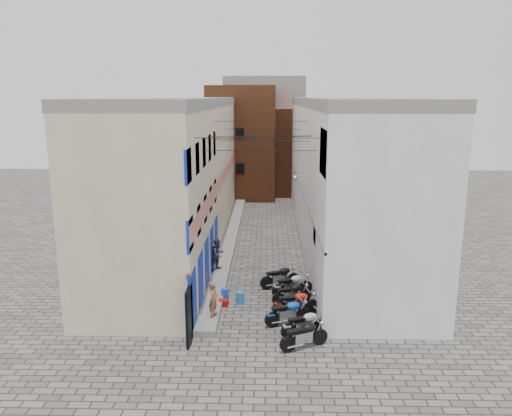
# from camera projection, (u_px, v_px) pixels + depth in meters

# --- Properties ---
(ground) EXTENTS (90.00, 90.00, 0.00)m
(ground) POSITION_uv_depth(u_px,v_px,m) (257.00, 338.00, 19.20)
(ground) COLOR #4E4B49
(ground) RESTS_ON ground
(plinth) EXTENTS (0.90, 26.00, 0.25)m
(plinth) POSITION_uv_depth(u_px,v_px,m) (229.00, 240.00, 31.90)
(plinth) COLOR gray
(plinth) RESTS_ON ground
(building_left) EXTENTS (5.10, 27.00, 9.00)m
(building_left) POSITION_uv_depth(u_px,v_px,m) (181.00, 172.00, 30.96)
(building_left) COLOR #BDAA8F
(building_left) RESTS_ON ground
(building_right) EXTENTS (5.94, 26.00, 9.00)m
(building_right) POSITION_uv_depth(u_px,v_px,m) (342.00, 172.00, 30.76)
(building_right) COLOR silver
(building_right) RESTS_ON ground
(building_far_brick_left) EXTENTS (6.00, 6.00, 10.00)m
(building_far_brick_left) POSITION_uv_depth(u_px,v_px,m) (242.00, 142.00, 45.46)
(building_far_brick_left) COLOR brown
(building_far_brick_left) RESTS_ON ground
(building_far_brick_right) EXTENTS (5.00, 6.00, 8.00)m
(building_far_brick_right) POSITION_uv_depth(u_px,v_px,m) (295.00, 151.00, 47.51)
(building_far_brick_right) COLOR brown
(building_far_brick_right) RESTS_ON ground
(building_far_concrete) EXTENTS (8.00, 5.00, 11.00)m
(building_far_concrete) POSITION_uv_depth(u_px,v_px,m) (264.00, 132.00, 51.15)
(building_far_concrete) COLOR gray
(building_far_concrete) RESTS_ON ground
(far_shopfront) EXTENTS (2.00, 0.30, 2.40)m
(far_shopfront) POSITION_uv_depth(u_px,v_px,m) (263.00, 189.00, 43.51)
(far_shopfront) COLOR black
(far_shopfront) RESTS_ON ground
(overhead_wires) EXTENTS (5.80, 13.02, 1.32)m
(overhead_wires) POSITION_uv_depth(u_px,v_px,m) (260.00, 136.00, 25.09)
(overhead_wires) COLOR black
(overhead_wires) RESTS_ON ground
(motorcycle_a) EXTENTS (2.05, 1.42, 1.14)m
(motorcycle_a) POSITION_uv_depth(u_px,v_px,m) (304.00, 334.00, 18.31)
(motorcycle_a) COLOR black
(motorcycle_a) RESTS_ON ground
(motorcycle_b) EXTENTS (2.07, 1.27, 1.15)m
(motorcycle_b) POSITION_uv_depth(u_px,v_px,m) (305.00, 323.00, 19.22)
(motorcycle_b) COLOR #A6A7AB
(motorcycle_b) RESTS_ON ground
(motorcycle_c) EXTENTS (2.11, 1.31, 1.17)m
(motorcycle_c) POSITION_uv_depth(u_px,v_px,m) (288.00, 311.00, 20.21)
(motorcycle_c) COLOR #0B4DB2
(motorcycle_c) RESTS_ON ground
(motorcycle_d) EXTENTS (2.13, 1.01, 1.18)m
(motorcycle_d) POSITION_uv_depth(u_px,v_px,m) (296.00, 302.00, 21.11)
(motorcycle_d) COLOR red
(motorcycle_d) RESTS_ON ground
(motorcycle_e) EXTENTS (1.96, 1.14, 1.08)m
(motorcycle_e) POSITION_uv_depth(u_px,v_px,m) (292.00, 293.00, 22.22)
(motorcycle_e) COLOR black
(motorcycle_e) RESTS_ON ground
(motorcycle_f) EXTENTS (2.12, 1.34, 1.17)m
(motorcycle_f) POSITION_uv_depth(u_px,v_px,m) (292.00, 284.00, 23.17)
(motorcycle_f) COLOR #A2A3A7
(motorcycle_f) RESTS_ON ground
(motorcycle_g) EXTENTS (2.16, 1.37, 1.20)m
(motorcycle_g) POSITION_uv_depth(u_px,v_px,m) (280.00, 276.00, 24.14)
(motorcycle_g) COLOR black
(motorcycle_g) RESTS_ON ground
(person_a) EXTENTS (0.47, 0.61, 1.49)m
(person_a) POSITION_uv_depth(u_px,v_px,m) (214.00, 299.00, 20.36)
(person_a) COLOR #955A36
(person_a) RESTS_ON plinth
(person_b) EXTENTS (0.99, 1.02, 1.65)m
(person_b) POSITION_uv_depth(u_px,v_px,m) (218.00, 254.00, 25.89)
(person_b) COLOR #2D2F44
(person_b) RESTS_ON plinth
(water_jug_near) EXTENTS (0.42, 0.42, 0.55)m
(water_jug_near) POSITION_uv_depth(u_px,v_px,m) (240.00, 298.00, 22.31)
(water_jug_near) COLOR #2678BF
(water_jug_near) RESTS_ON ground
(water_jug_far) EXTENTS (0.43, 0.43, 0.55)m
(water_jug_far) POSITION_uv_depth(u_px,v_px,m) (225.00, 294.00, 22.74)
(water_jug_far) COLOR blue
(water_jug_far) RESTS_ON ground
(red_crate) EXTENTS (0.47, 0.37, 0.27)m
(red_crate) POSITION_uv_depth(u_px,v_px,m) (223.00, 303.00, 22.13)
(red_crate) COLOR #AB0D0C
(red_crate) RESTS_ON ground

